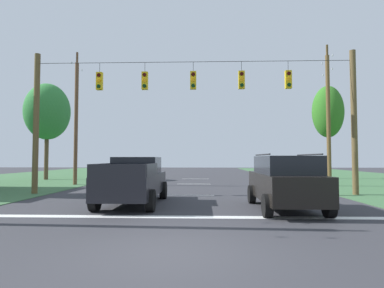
% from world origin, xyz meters
% --- Properties ---
extents(ground_plane, '(120.00, 120.00, 0.00)m').
position_xyz_m(ground_plane, '(0.00, 0.00, 0.00)').
color(ground_plane, '#333338').
extents(stop_bar_stripe, '(14.16, 0.45, 0.01)m').
position_xyz_m(stop_bar_stripe, '(0.00, 3.91, 0.00)').
color(stop_bar_stripe, white).
rests_on(stop_bar_stripe, ground).
extents(lane_dash_0, '(2.50, 0.15, 0.01)m').
position_xyz_m(lane_dash_0, '(0.00, 9.91, 0.00)').
color(lane_dash_0, white).
rests_on(lane_dash_0, ground).
extents(lane_dash_1, '(2.50, 0.15, 0.01)m').
position_xyz_m(lane_dash_1, '(0.00, 17.11, 0.00)').
color(lane_dash_1, white).
rests_on(lane_dash_1, ground).
extents(lane_dash_2, '(2.50, 0.15, 0.01)m').
position_xyz_m(lane_dash_2, '(0.00, 23.03, 0.00)').
color(lane_dash_2, white).
rests_on(lane_dash_2, ground).
extents(overhead_signal_span, '(17.14, 0.31, 7.57)m').
position_xyz_m(overhead_signal_span, '(0.12, 10.24, 4.30)').
color(overhead_signal_span, brown).
rests_on(overhead_signal_span, ground).
extents(pickup_truck, '(2.28, 5.40, 1.95)m').
position_xyz_m(pickup_truck, '(-2.19, 6.77, 0.97)').
color(pickup_truck, black).
rests_on(pickup_truck, ground).
extents(suv_black, '(2.22, 4.81, 2.05)m').
position_xyz_m(suv_black, '(3.70, 5.49, 1.06)').
color(suv_black, black).
rests_on(suv_black, ground).
extents(distant_car_crossing_white, '(4.42, 2.26, 1.52)m').
position_xyz_m(distant_car_crossing_white, '(-7.14, 25.40, 0.79)').
color(distant_car_crossing_white, silver).
rests_on(distant_car_crossing_white, ground).
extents(distant_car_oncoming, '(4.45, 2.33, 1.52)m').
position_xyz_m(distant_car_oncoming, '(8.00, 23.10, 0.79)').
color(distant_car_oncoming, silver).
rests_on(distant_car_oncoming, ground).
extents(utility_pole_mid_right, '(0.27, 1.91, 9.78)m').
position_xyz_m(utility_pole_mid_right, '(9.30, 15.51, 4.85)').
color(utility_pole_mid_right, brown).
rests_on(utility_pole_mid_right, ground).
extents(utility_pole_near_left, '(0.26, 1.96, 9.62)m').
position_xyz_m(utility_pole_near_left, '(-8.46, 15.97, 4.64)').
color(utility_pole_near_left, brown).
rests_on(utility_pole_near_left, ground).
extents(tree_roadside_far_right, '(3.93, 3.93, 8.60)m').
position_xyz_m(tree_roadside_far_right, '(-13.25, 21.25, 6.06)').
color(tree_roadside_far_right, brown).
rests_on(tree_roadside_far_right, ground).
extents(tree_roadside_left, '(2.83, 2.83, 8.69)m').
position_xyz_m(tree_roadside_left, '(12.38, 23.38, 6.22)').
color(tree_roadside_left, brown).
rests_on(tree_roadside_left, ground).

